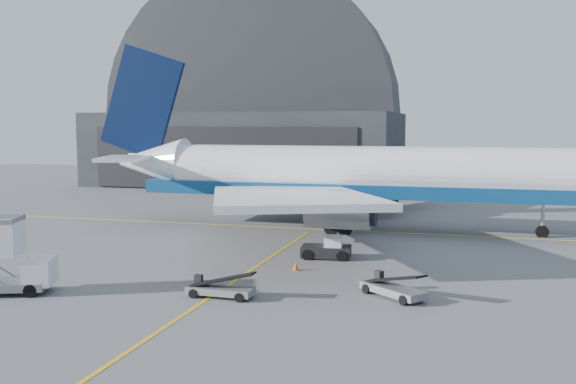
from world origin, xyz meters
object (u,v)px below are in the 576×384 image
(belt_loader_a, at_px, (220,289))
(airliner, at_px, (345,175))
(pushback_tug, at_px, (328,250))
(belt_loader_b, at_px, (392,288))

(belt_loader_a, bearing_deg, airliner, 86.71)
(pushback_tug, height_order, belt_loader_a, pushback_tug)
(airliner, height_order, pushback_tug, airliner)
(pushback_tug, bearing_deg, belt_loader_a, -112.36)
(airliner, bearing_deg, belt_loader_b, -72.75)
(pushback_tug, bearing_deg, belt_loader_b, -64.42)
(pushback_tug, bearing_deg, airliner, 89.73)
(pushback_tug, xyz_separation_m, belt_loader_a, (-3.71, -12.59, -0.15))
(airliner, xyz_separation_m, belt_loader_b, (7.43, -23.92, -4.67))
(belt_loader_b, bearing_deg, belt_loader_a, -125.40)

